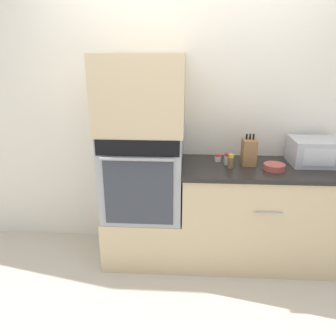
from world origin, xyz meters
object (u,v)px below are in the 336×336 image
condiment_jar_near (231,161)px  condiment_jar_mid (228,159)px  bowl (274,167)px  condiment_jar_far (218,158)px  microwave (315,152)px  wall_oven (143,173)px  knife_block (249,152)px

condiment_jar_near → condiment_jar_mid: 0.08m
condiment_jar_near → condiment_jar_mid: bearing=101.8°
condiment_jar_mid → bowl: bearing=-16.1°
condiment_jar_far → microwave: bearing=-1.3°
condiment_jar_near → condiment_jar_far: (-0.09, 0.17, -0.03)m
microwave → bowl: bearing=-155.0°
wall_oven → microwave: 1.46m
bowl → microwave: bearing=25.0°
bowl → condiment_jar_far: size_ratio=2.78×
microwave → knife_block: knife_block is taller
microwave → condiment_jar_far: 0.81m
wall_oven → condiment_jar_near: 0.74m
condiment_jar_far → knife_block: bearing=-13.5°
wall_oven → microwave: wall_oven is taller
microwave → knife_block: bearing=-175.7°
wall_oven → bowl: 1.08m
microwave → condiment_jar_near: size_ratio=3.47×
microwave → condiment_jar_near: 0.73m
knife_block → condiment_jar_near: 0.20m
knife_block → condiment_jar_far: bearing=166.5°
wall_oven → knife_block: bearing=3.8°
bowl → condiment_jar_far: (-0.44, 0.19, 0.01)m
microwave → bowl: (-0.37, -0.17, -0.08)m
microwave → condiment_jar_mid: microwave is taller
condiment_jar_near → microwave: bearing=11.9°
bowl → condiment_jar_far: condiment_jar_far is taller
knife_block → bowl: size_ratio=1.52×
wall_oven → bowl: wall_oven is taller
bowl → condiment_jar_mid: bearing=163.9°
wall_oven → bowl: (1.07, -0.07, 0.10)m
microwave → condiment_jar_far: (-0.81, 0.02, -0.08)m
bowl → condiment_jar_mid: 0.38m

